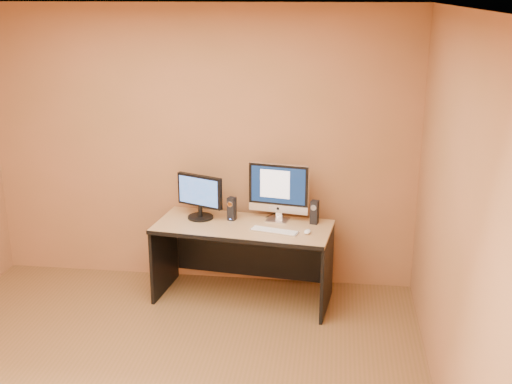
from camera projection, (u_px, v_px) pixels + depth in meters
walls at (135, 222)px, 4.06m from camera, size 4.00×4.00×2.60m
ceiling at (122, 8)px, 3.66m from camera, size 4.00×4.00×0.00m
desk at (243, 263)px, 5.76m from camera, size 1.62×0.86×0.72m
imac at (278, 192)px, 5.70m from camera, size 0.58×0.30×0.53m
second_monitor at (200, 197)px, 5.77m from camera, size 0.52×0.39×0.41m
speaker_left at (232, 209)px, 5.76m from camera, size 0.08×0.09×0.21m
speaker_right at (314, 212)px, 5.67m from camera, size 0.08×0.08×0.21m
keyboard at (274, 231)px, 5.50m from camera, size 0.43×0.21×0.02m
mouse at (307, 232)px, 5.46m from camera, size 0.07×0.11×0.03m
cable_a at (275, 215)px, 5.89m from camera, size 0.02×0.21×0.01m
cable_b at (271, 215)px, 5.91m from camera, size 0.09×0.15×0.01m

